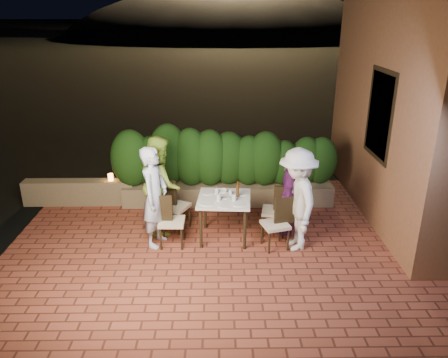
{
  "coord_description": "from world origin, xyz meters",
  "views": [
    {
      "loc": [
        -0.0,
        -5.85,
        3.68
      ],
      "look_at": [
        0.1,
        0.93,
        1.05
      ],
      "focal_mm": 35.0,
      "sensor_mm": 36.0,
      "label": 1
    }
  ],
  "objects_px": {
    "chair_right_back": "(274,210)",
    "diner_purple": "(290,192)",
    "bowl": "(222,191)",
    "parapet_lamp": "(111,177)",
    "diner_white": "(297,200)",
    "chair_left_back": "(176,205)",
    "diner_green": "(161,184)",
    "dining_table": "(224,218)",
    "diner_blue": "(155,197)",
    "chair_right_front": "(275,223)",
    "beer_bottle": "(238,189)",
    "chair_left_front": "(172,221)"
  },
  "relations": [
    {
      "from": "chair_right_front",
      "to": "diner_white",
      "type": "distance_m",
      "value": 0.53
    },
    {
      "from": "diner_purple",
      "to": "dining_table",
      "type": "bearing_deg",
      "value": -63.83
    },
    {
      "from": "chair_right_front",
      "to": "diner_purple",
      "type": "distance_m",
      "value": 0.69
    },
    {
      "from": "dining_table",
      "to": "bowl",
      "type": "height_order",
      "value": "bowl"
    },
    {
      "from": "chair_left_back",
      "to": "diner_green",
      "type": "bearing_deg",
      "value": -160.56
    },
    {
      "from": "bowl",
      "to": "parapet_lamp",
      "type": "height_order",
      "value": "bowl"
    },
    {
      "from": "beer_bottle",
      "to": "bowl",
      "type": "bearing_deg",
      "value": 139.09
    },
    {
      "from": "chair_left_front",
      "to": "diner_purple",
      "type": "xyz_separation_m",
      "value": [
        2.0,
        0.42,
        0.31
      ]
    },
    {
      "from": "diner_blue",
      "to": "diner_purple",
      "type": "bearing_deg",
      "value": -66.04
    },
    {
      "from": "chair_right_back",
      "to": "diner_purple",
      "type": "bearing_deg",
      "value": -161.08
    },
    {
      "from": "diner_blue",
      "to": "beer_bottle",
      "type": "bearing_deg",
      "value": -66.13
    },
    {
      "from": "bowl",
      "to": "parapet_lamp",
      "type": "xyz_separation_m",
      "value": [
        -2.22,
        1.21,
        -0.2
      ]
    },
    {
      "from": "chair_right_back",
      "to": "diner_purple",
      "type": "xyz_separation_m",
      "value": [
        0.26,
        0.04,
        0.31
      ]
    },
    {
      "from": "chair_right_front",
      "to": "parapet_lamp",
      "type": "distance_m",
      "value": 3.57
    },
    {
      "from": "chair_right_back",
      "to": "bowl",
      "type": "bearing_deg",
      "value": 3.64
    },
    {
      "from": "diner_blue",
      "to": "diner_white",
      "type": "height_order",
      "value": "diner_white"
    },
    {
      "from": "diner_purple",
      "to": "parapet_lamp",
      "type": "xyz_separation_m",
      "value": [
        -3.38,
        1.28,
        -0.19
      ]
    },
    {
      "from": "parapet_lamp",
      "to": "chair_right_front",
      "type": "bearing_deg",
      "value": -30.46
    },
    {
      "from": "dining_table",
      "to": "diner_blue",
      "type": "bearing_deg",
      "value": -171.4
    },
    {
      "from": "chair_right_front",
      "to": "diner_white",
      "type": "xyz_separation_m",
      "value": [
        0.33,
        0.01,
        0.42
      ]
    },
    {
      "from": "parapet_lamp",
      "to": "diner_white",
      "type": "bearing_deg",
      "value": -27.89
    },
    {
      "from": "beer_bottle",
      "to": "diner_green",
      "type": "height_order",
      "value": "diner_green"
    },
    {
      "from": "parapet_lamp",
      "to": "diner_green",
      "type": "bearing_deg",
      "value": -43.7
    },
    {
      "from": "bowl",
      "to": "dining_table",
      "type": "bearing_deg",
      "value": -84.67
    },
    {
      "from": "bowl",
      "to": "chair_left_front",
      "type": "relative_size",
      "value": 0.18
    },
    {
      "from": "chair_right_front",
      "to": "diner_blue",
      "type": "height_order",
      "value": "diner_blue"
    },
    {
      "from": "chair_right_front",
      "to": "chair_left_back",
      "type": "bearing_deg",
      "value": -38.35
    },
    {
      "from": "dining_table",
      "to": "chair_left_front",
      "type": "xyz_separation_m",
      "value": [
        -0.87,
        -0.23,
        0.07
      ]
    },
    {
      "from": "beer_bottle",
      "to": "diner_blue",
      "type": "distance_m",
      "value": 1.38
    },
    {
      "from": "diner_blue",
      "to": "diner_purple",
      "type": "height_order",
      "value": "diner_blue"
    },
    {
      "from": "beer_bottle",
      "to": "diner_blue",
      "type": "height_order",
      "value": "diner_blue"
    },
    {
      "from": "bowl",
      "to": "diner_white",
      "type": "bearing_deg",
      "value": -26.53
    },
    {
      "from": "dining_table",
      "to": "diner_blue",
      "type": "xyz_separation_m",
      "value": [
        -1.13,
        -0.17,
        0.47
      ]
    },
    {
      "from": "diner_blue",
      "to": "parapet_lamp",
      "type": "relative_size",
      "value": 12.13
    },
    {
      "from": "diner_blue",
      "to": "parapet_lamp",
      "type": "xyz_separation_m",
      "value": [
        -1.11,
        1.64,
        -0.28
      ]
    },
    {
      "from": "chair_left_back",
      "to": "chair_right_front",
      "type": "relative_size",
      "value": 1.05
    },
    {
      "from": "dining_table",
      "to": "diner_blue",
      "type": "height_order",
      "value": "diner_blue"
    },
    {
      "from": "diner_blue",
      "to": "parapet_lamp",
      "type": "bearing_deg",
      "value": 48.78
    },
    {
      "from": "dining_table",
      "to": "bowl",
      "type": "distance_m",
      "value": 0.48
    },
    {
      "from": "dining_table",
      "to": "diner_green",
      "type": "bearing_deg",
      "value": 160.81
    },
    {
      "from": "chair_left_front",
      "to": "chair_left_back",
      "type": "distance_m",
      "value": 0.58
    },
    {
      "from": "chair_right_back",
      "to": "diner_white",
      "type": "distance_m",
      "value": 0.69
    },
    {
      "from": "diner_blue",
      "to": "diner_green",
      "type": "relative_size",
      "value": 0.99
    },
    {
      "from": "beer_bottle",
      "to": "chair_left_front",
      "type": "distance_m",
      "value": 1.21
    },
    {
      "from": "diner_blue",
      "to": "diner_white",
      "type": "bearing_deg",
      "value": -79.08
    },
    {
      "from": "chair_left_front",
      "to": "diner_purple",
      "type": "relative_size",
      "value": 0.59
    },
    {
      "from": "chair_left_front",
      "to": "diner_purple",
      "type": "distance_m",
      "value": 2.07
    },
    {
      "from": "chair_left_front",
      "to": "diner_white",
      "type": "relative_size",
      "value": 0.53
    },
    {
      "from": "chair_left_back",
      "to": "diner_blue",
      "type": "bearing_deg",
      "value": -91.34
    },
    {
      "from": "beer_bottle",
      "to": "chair_right_back",
      "type": "relative_size",
      "value": 0.31
    }
  ]
}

